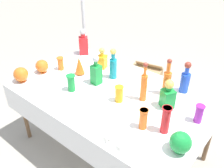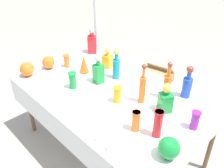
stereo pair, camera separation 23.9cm
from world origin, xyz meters
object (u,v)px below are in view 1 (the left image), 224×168
tall_bottle_2 (144,85)px  round_bowl_1 (42,66)px  square_decanter_3 (168,95)px  round_bowl_0 (181,142)px  fluted_vase_0 (79,65)px  tall_bottle_3 (167,81)px  tall_bottle_1 (113,66)px  slender_vase_5 (119,93)px  square_decanter_2 (83,44)px  slender_vase_4 (71,82)px  round_bowl_2 (21,74)px  square_decanter_0 (96,72)px  slender_vase_0 (143,118)px  slender_vase_1 (199,113)px  canopy_pole (84,32)px  square_decanter_1 (102,60)px  tall_bottle_0 (185,80)px  slender_vase_2 (61,63)px  slender_vase_3 (166,119)px  cardboard_box_behind_left (144,79)px

tall_bottle_2 → round_bowl_1: size_ratio=2.66×
square_decanter_3 → round_bowl_0: (0.33, -0.41, -0.04)m
fluted_vase_0 → tall_bottle_3: bearing=15.5°
tall_bottle_1 → slender_vase_5: size_ratio=2.10×
square_decanter_2 → slender_vase_4: bearing=-53.2°
fluted_vase_0 → square_decanter_3: bearing=4.8°
tall_bottle_2 → round_bowl_2: bearing=-155.4°
tall_bottle_3 → square_decanter_0: size_ratio=1.19×
slender_vase_0 → tall_bottle_1: bearing=146.3°
tall_bottle_1 → slender_vase_1: size_ratio=2.06×
tall_bottle_2 → slender_vase_4: size_ratio=2.28×
slender_vase_5 → canopy_pole: (-1.30, 0.86, 0.01)m
square_decanter_1 → round_bowl_2: 0.88m
canopy_pole → slender_vase_5: bearing=-33.5°
slender_vase_1 → square_decanter_3: bearing=177.2°
tall_bottle_0 → slender_vase_4: bearing=-141.3°
slender_vase_2 → slender_vase_5: 0.88m
tall_bottle_3 → square_decanter_3: (0.11, -0.17, -0.02)m
square_decanter_2 → slender_vase_2: bearing=-78.1°
square_decanter_2 → round_bowl_0: size_ratio=1.93×
slender_vase_5 → round_bowl_1: size_ratio=1.09×
square_decanter_0 → round_bowl_0: (1.09, -0.30, -0.05)m
slender_vase_1 → round_bowl_1: slender_vase_1 is taller
square_decanter_1 → slender_vase_1: bearing=-9.0°
tall_bottle_0 → slender_vase_2: 1.36m
tall_bottle_3 → slender_vase_3: bearing=-61.5°
tall_bottle_0 → tall_bottle_1: bearing=-161.3°
tall_bottle_2 → square_decanter_3: bearing=12.0°
square_decanter_3 → canopy_pole: size_ratio=0.13×
round_bowl_1 → slender_vase_1: bearing=10.5°
slender_vase_3 → cardboard_box_behind_left: bearing=127.2°
tall_bottle_1 → tall_bottle_2: (0.47, -0.14, 0.02)m
round_bowl_2 → slender_vase_5: bearing=20.4°
tall_bottle_0 → fluted_vase_0: 1.11m
square_decanter_2 → cardboard_box_behind_left: bearing=63.8°
square_decanter_0 → canopy_pole: canopy_pole is taller
tall_bottle_0 → slender_vase_1: size_ratio=1.98×
tall_bottle_1 → square_decanter_3: size_ratio=1.20×
slender_vase_5 → tall_bottle_2: bearing=45.2°
tall_bottle_3 → round_bowl_2: (-1.28, -0.75, -0.07)m
tall_bottle_1 → round_bowl_1: (-0.68, -0.41, -0.07)m
tall_bottle_3 → cardboard_box_behind_left: 1.50m
fluted_vase_0 → round_bowl_0: 1.40m
tall_bottle_2 → slender_vase_3: bearing=-34.1°
fluted_vase_0 → cardboard_box_behind_left: size_ratio=0.37×
tall_bottle_1 → square_decanter_2: (-0.66, 0.22, -0.01)m
round_bowl_2 → canopy_pole: size_ratio=0.07×
tall_bottle_1 → square_decanter_0: (-0.06, -0.20, -0.01)m
slender_vase_1 → round_bowl_0: 0.40m
tall_bottle_2 → fluted_vase_0: (-0.80, -0.04, -0.05)m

